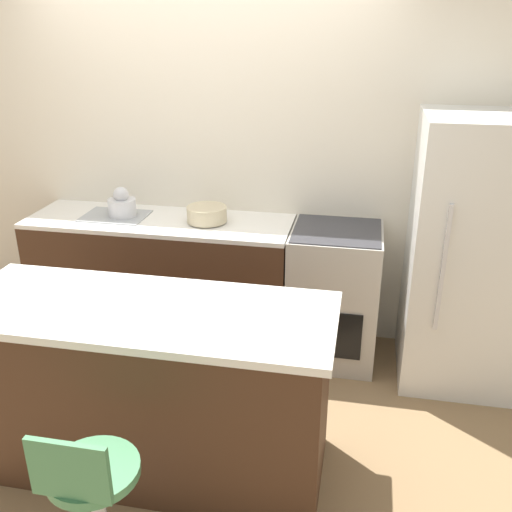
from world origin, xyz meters
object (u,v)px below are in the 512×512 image
object	(u,v)px
oven_range	(333,295)
mixing_bowl	(207,214)
stool_chair	(95,506)
refrigerator	(469,254)
kettle	(122,205)

from	to	relation	value
oven_range	mixing_bowl	bearing A→B (deg)	179.65
stool_chair	mixing_bowl	distance (m)	2.06
oven_range	mixing_bowl	world-z (taller)	mixing_bowl
refrigerator	mixing_bowl	xyz separation A→B (m)	(-1.70, 0.06, 0.13)
stool_chair	oven_range	bearing A→B (deg)	68.03
refrigerator	stool_chair	xyz separation A→B (m)	(-1.62, -1.91, -0.42)
refrigerator	stool_chair	bearing A→B (deg)	-130.16
mixing_bowl	stool_chair	bearing A→B (deg)	-87.68
mixing_bowl	oven_range	bearing A→B (deg)	-0.35
refrigerator	kettle	world-z (taller)	refrigerator
oven_range	stool_chair	size ratio (longest dim) A/B	1.09
kettle	mixing_bowl	xyz separation A→B (m)	(0.61, 0.00, -0.03)
mixing_bowl	kettle	bearing A→B (deg)	-180.00
oven_range	stool_chair	bearing A→B (deg)	-111.97
oven_range	kettle	distance (m)	1.58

